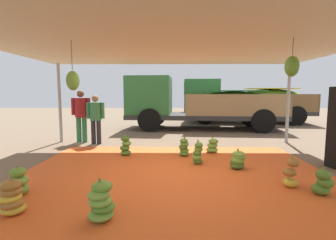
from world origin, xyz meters
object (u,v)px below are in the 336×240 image
(banana_bunch_8, at_px, (101,202))
(worker_0, at_px, (81,112))
(banana_bunch_3, at_px, (198,154))
(banana_bunch_7, at_px, (238,160))
(banana_bunch_1, at_px, (213,146))
(banana_bunch_4, at_px, (323,183))
(banana_bunch_5, at_px, (291,174))
(banana_bunch_6, at_px, (126,146))
(cargo_truck_main, at_px, (197,103))
(banana_bunch_9, at_px, (184,148))
(banana_bunch_2, at_px, (18,182))
(cargo_truck_far, at_px, (242,101))
(worker_1, at_px, (96,116))
(banana_bunch_0, at_px, (11,198))

(banana_bunch_8, distance_m, worker_0, 5.62)
(banana_bunch_3, height_order, banana_bunch_7, banana_bunch_3)
(banana_bunch_1, distance_m, banana_bunch_4, 3.16)
(banana_bunch_5, height_order, banana_bunch_6, banana_bunch_6)
(banana_bunch_3, xyz_separation_m, cargo_truck_main, (0.59, 5.83, 0.94))
(banana_bunch_3, height_order, banana_bunch_4, banana_bunch_3)
(banana_bunch_1, relative_size, banana_bunch_3, 0.79)
(banana_bunch_9, bearing_deg, banana_bunch_2, -138.34)
(banana_bunch_2, xyz_separation_m, banana_bunch_9, (2.81, 2.50, 0.02))
(banana_bunch_4, height_order, banana_bunch_8, banana_bunch_8)
(banana_bunch_9, distance_m, cargo_truck_far, 8.53)
(banana_bunch_7, xyz_separation_m, cargo_truck_far, (2.53, 8.73, 1.03))
(banana_bunch_8, bearing_deg, worker_0, 112.15)
(worker_0, distance_m, worker_1, 0.65)
(banana_bunch_4, height_order, banana_bunch_6, banana_bunch_6)
(banana_bunch_3, distance_m, worker_1, 3.88)
(banana_bunch_9, bearing_deg, banana_bunch_6, 177.40)
(banana_bunch_0, height_order, banana_bunch_9, banana_bunch_0)
(worker_1, bearing_deg, banana_bunch_5, -39.16)
(banana_bunch_7, xyz_separation_m, worker_1, (-3.88, 2.66, 0.73))
(banana_bunch_9, bearing_deg, cargo_truck_far, 64.58)
(banana_bunch_6, xyz_separation_m, cargo_truck_far, (5.17, 7.58, 0.98))
(banana_bunch_4, xyz_separation_m, cargo_truck_main, (-1.23, 7.55, 0.99))
(banana_bunch_3, bearing_deg, banana_bunch_1, 65.37)
(banana_bunch_9, distance_m, worker_0, 3.90)
(banana_bunch_4, xyz_separation_m, cargo_truck_far, (1.53, 10.11, 1.02))
(banana_bunch_3, bearing_deg, banana_bunch_2, -150.41)
(banana_bunch_0, relative_size, cargo_truck_main, 0.07)
(banana_bunch_4, height_order, worker_0, worker_0)
(banana_bunch_0, bearing_deg, worker_0, 99.55)
(banana_bunch_6, height_order, worker_1, worker_1)
(banana_bunch_0, xyz_separation_m, banana_bunch_1, (3.31, 3.58, -0.05))
(banana_bunch_5, height_order, worker_0, worker_0)
(banana_bunch_5, bearing_deg, worker_1, 140.84)
(banana_bunch_2, bearing_deg, banana_bunch_1, 38.90)
(banana_bunch_2, xyz_separation_m, cargo_truck_main, (3.68, 7.58, 0.98))
(worker_1, bearing_deg, banana_bunch_7, -34.45)
(banana_bunch_3, distance_m, banana_bunch_9, 0.80)
(banana_bunch_3, bearing_deg, banana_bunch_6, 155.74)
(cargo_truck_main, bearing_deg, banana_bunch_0, -112.20)
(banana_bunch_9, xyz_separation_m, cargo_truck_far, (3.63, 7.65, 1.00))
(banana_bunch_5, distance_m, cargo_truck_main, 7.31)
(banana_bunch_8, xyz_separation_m, cargo_truck_far, (4.88, 10.94, 0.98))
(banana_bunch_6, xyz_separation_m, banana_bunch_8, (0.30, -3.36, -0.00))
(banana_bunch_2, bearing_deg, banana_bunch_9, 41.66)
(banana_bunch_2, bearing_deg, banana_bunch_7, 19.82)
(banana_bunch_2, distance_m, banana_bunch_7, 4.16)
(banana_bunch_4, bearing_deg, banana_bunch_0, -171.37)
(banana_bunch_0, xyz_separation_m, banana_bunch_2, (-0.31, 0.66, -0.02))
(cargo_truck_main, distance_m, worker_0, 5.30)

